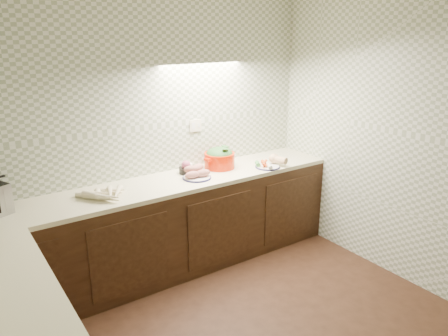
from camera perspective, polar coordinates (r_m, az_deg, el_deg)
room at (r=2.60m, az=5.92°, el=3.77°), size 3.60×3.60×2.60m
counter at (r=3.30m, az=-12.34°, el=-15.72°), size 3.60×3.60×0.90m
parsnip_pile at (r=3.78m, az=-14.55°, el=-3.26°), size 0.38×0.41×0.07m
sweet_potato_plate at (r=4.12m, az=-3.66°, el=-0.69°), size 0.27×0.27×0.12m
onion_bowl at (r=4.26m, az=-4.81°, el=-0.07°), size 0.17×0.17×0.13m
dutch_oven at (r=4.40m, az=-0.60°, el=1.35°), size 0.38×0.37×0.21m
veg_plate at (r=4.50m, az=6.05°, el=0.78°), size 0.31×0.29×0.12m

